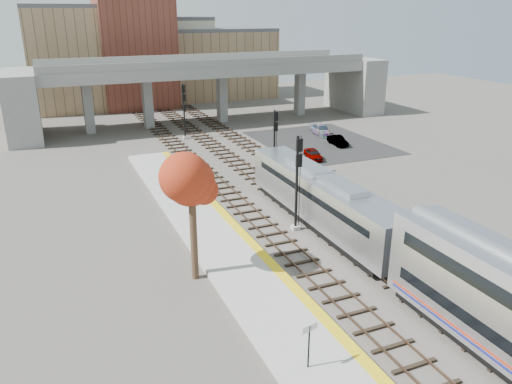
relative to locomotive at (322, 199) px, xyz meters
name	(u,v)px	position (x,y,z in m)	size (l,w,h in m)	color
ground	(349,258)	(-1.00, -5.37, -2.28)	(160.00, 160.00, 0.00)	#47423D
platform	(249,278)	(-8.25, -5.37, -2.10)	(4.50, 60.00, 0.35)	#9E9E99
yellow_strip	(277,269)	(-6.35, -5.37, -1.92)	(0.70, 60.00, 0.01)	yellow
tracks	(280,196)	(-0.07, 7.13, -2.20)	(10.70, 95.00, 0.25)	black
overpass	(208,83)	(3.92, 39.63, 3.53)	(54.00, 12.00, 9.50)	slate
buildings_far	(151,57)	(0.26, 61.20, 5.60)	(43.00, 21.00, 20.60)	#9A7D59
parking_lot	(320,142)	(13.00, 22.63, -2.26)	(14.00, 18.00, 0.04)	black
locomotive	(322,199)	(0.00, 0.00, 0.00)	(3.02, 19.05, 4.10)	#A8AAB2
signal_mast_near	(297,184)	(-2.10, 0.21, 1.38)	(0.60, 0.64, 7.28)	#9E9E99
signal_mast_mid	(275,145)	(2.00, 12.80, 0.93)	(0.60, 0.64, 6.63)	#9E9E99
signal_mast_far	(184,112)	(-2.10, 31.13, 1.22)	(0.60, 0.64, 7.05)	#9E9E99
station_sign	(309,337)	(-8.97, -14.20, -0.30)	(0.89, 0.25, 2.27)	black
tree	(191,189)	(-11.20, -3.79, 3.59)	(3.60, 3.60, 7.91)	#382619
car_a	(313,154)	(8.41, 16.27, -1.65)	(1.40, 3.47, 1.18)	#99999E
car_b	(338,141)	(14.21, 20.44, -1.65)	(1.24, 3.56, 1.17)	#99999E
car_c	(321,130)	(15.20, 26.18, -1.59)	(1.82, 4.47, 1.30)	#99999E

